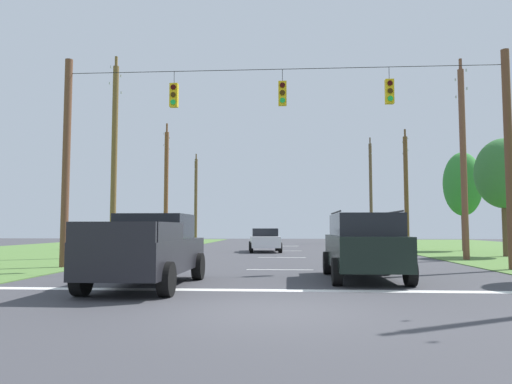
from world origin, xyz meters
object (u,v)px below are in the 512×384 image
object	(u,v)px
utility_pole_near_left	(371,191)
utility_pole_distant_right	(166,187)
utility_pole_mid_right	(463,159)
tree_roadside_right	(463,184)
tree_roadside_far_right	(504,174)
pickup_truck	(149,250)
suv_black	(364,244)
utility_pole_far_right	(406,189)
overhead_signal_span	(281,151)
utility_pole_far_left	(114,156)
distant_car_crossing_white	(265,240)
utility_pole_distant_left	(196,199)

from	to	relation	value
utility_pole_near_left	utility_pole_distant_right	xyz separation A→B (m)	(-18.20, -14.02, -0.68)
utility_pole_mid_right	tree_roadside_right	xyz separation A→B (m)	(3.20, 9.20, -0.48)
utility_pole_mid_right	tree_roadside_far_right	world-z (taller)	utility_pole_mid_right
pickup_truck	utility_pole_distant_right	distance (m)	25.20
utility_pole_mid_right	utility_pole_distant_right	size ratio (longest dim) A/B	1.02
tree_roadside_right	tree_roadside_far_right	size ratio (longest dim) A/B	1.04
suv_black	utility_pole_far_right	xyz separation A→B (m)	(6.74, 22.42, 3.41)
utility_pole_far_right	tree_roadside_far_right	world-z (taller)	utility_pole_far_right
overhead_signal_span	utility_pole_far_left	distance (m)	10.84
utility_pole_mid_right	utility_pole_far_left	bearing A→B (deg)	178.08
suv_black	utility_pole_mid_right	bearing A→B (deg)	55.58
overhead_signal_span	suv_black	world-z (taller)	overhead_signal_span
suv_black	utility_pole_far_right	size ratio (longest dim) A/B	0.53
utility_pole_far_right	tree_roadside_far_right	distance (m)	10.74
distant_car_crossing_white	utility_pole_far_left	bearing A→B (deg)	-137.87
tree_roadside_right	tree_roadside_far_right	world-z (taller)	tree_roadside_right
suv_black	distant_car_crossing_white	bearing A→B (deg)	102.74
suv_black	tree_roadside_far_right	bearing A→B (deg)	51.85
utility_pole_distant_right	utility_pole_far_right	bearing A→B (deg)	0.68
utility_pole_mid_right	utility_pole_near_left	bearing A→B (deg)	89.77
tree_roadside_far_right	suv_black	bearing A→B (deg)	-128.15
suv_black	utility_pole_near_left	distance (m)	37.06
utility_pole_near_left	tree_roadside_right	xyz separation A→B (m)	(3.09, -17.77, -0.97)
overhead_signal_span	distant_car_crossing_white	xyz separation A→B (m)	(-1.24, 13.08, -3.76)
overhead_signal_span	utility_pole_mid_right	bearing A→B (deg)	32.13
utility_pole_far_right	utility_pole_distant_right	size ratio (longest dim) A/B	0.93
utility_pole_distant_left	tree_roadside_right	xyz separation A→B (m)	(21.47, -17.06, -0.15)
overhead_signal_span	distant_car_crossing_white	distance (m)	13.66
distant_car_crossing_white	utility_pole_near_left	distance (m)	22.49
distant_car_crossing_white	utility_pole_far_right	xyz separation A→B (m)	(10.53, 5.67, 3.68)
suv_black	utility_pole_far_left	xyz separation A→B (m)	(-11.42, 9.85, 4.29)
pickup_truck	utility_pole_far_left	distance (m)	13.77
utility_pole_far_right	tree_roadside_far_right	xyz separation A→B (m)	(2.71, -10.39, 0.02)
utility_pole_near_left	utility_pole_distant_right	size ratio (longest dim) A/B	1.13
suv_black	utility_pole_mid_right	distance (m)	11.88
pickup_truck	utility_pole_distant_left	bearing A→B (deg)	98.91
pickup_truck	utility_pole_mid_right	size ratio (longest dim) A/B	0.54
tree_roadside_far_right	utility_pole_distant_left	bearing A→B (deg)	132.30
overhead_signal_span	utility_pole_mid_right	distance (m)	10.50
pickup_truck	distant_car_crossing_white	size ratio (longest dim) A/B	1.22
tree_roadside_right	utility_pole_mid_right	bearing A→B (deg)	-109.18
utility_pole_far_left	tree_roadside_right	world-z (taller)	utility_pole_far_left
suv_black	utility_pole_far_left	distance (m)	15.68
utility_pole_far_left	utility_pole_distant_left	size ratio (longest dim) A/B	1.14
overhead_signal_span	distant_car_crossing_white	size ratio (longest dim) A/B	3.91
overhead_signal_span	suv_black	distance (m)	5.67
overhead_signal_span	utility_pole_near_left	bearing A→B (deg)	74.55
distant_car_crossing_white	utility_pole_mid_right	size ratio (longest dim) A/B	0.45
pickup_truck	suv_black	world-z (taller)	suv_black
utility_pole_far_right	utility_pole_near_left	distance (m)	13.84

